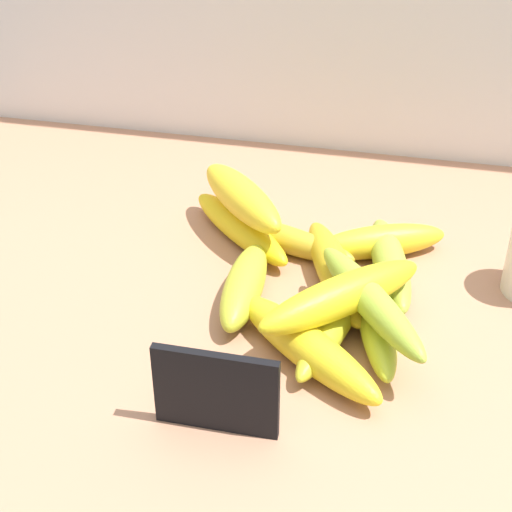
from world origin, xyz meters
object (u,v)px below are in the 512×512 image
at_px(banana_0, 333,326).
at_px(banana_4, 279,238).
at_px(banana_1, 307,347).
at_px(banana_9, 371,300).
at_px(banana_2, 240,228).
at_px(chalkboard_sign, 221,395).
at_px(banana_6, 390,263).
at_px(banana_3, 335,271).
at_px(banana_10, 342,296).
at_px(banana_8, 376,320).
at_px(banana_11, 242,197).
at_px(banana_5, 380,242).
at_px(banana_7, 244,286).

bearing_deg(banana_0, banana_4, 119.66).
bearing_deg(banana_1, banana_9, 40.67).
distance_m(banana_1, banana_9, 0.08).
relative_size(banana_0, banana_2, 0.96).
bearing_deg(chalkboard_sign, banana_6, 64.83).
height_order(banana_2, banana_3, banana_3).
bearing_deg(banana_0, banana_9, 6.19).
height_order(banana_1, banana_10, banana_10).
distance_m(banana_1, banana_8, 0.08).
bearing_deg(banana_2, banana_11, 68.97).
distance_m(banana_3, banana_8, 0.09).
distance_m(chalkboard_sign, banana_11, 0.31).
relative_size(banana_4, banana_10, 0.97).
relative_size(banana_6, banana_8, 0.99).
bearing_deg(banana_5, banana_6, -71.11).
height_order(banana_7, banana_10, banana_10).
height_order(banana_5, banana_9, banana_9).
height_order(banana_6, banana_8, banana_6).
height_order(chalkboard_sign, banana_2, chalkboard_sign).
bearing_deg(banana_7, chalkboard_sign, -82.64).
xyz_separation_m(chalkboard_sign, banana_8, (0.12, 0.16, -0.02)).
bearing_deg(banana_0, banana_5, 78.75).
bearing_deg(banana_0, banana_6, 68.95).
bearing_deg(banana_3, banana_0, -83.39).
xyz_separation_m(banana_2, banana_8, (0.17, -0.14, -0.00)).
height_order(banana_3, banana_8, banana_3).
xyz_separation_m(chalkboard_sign, banana_2, (-0.06, 0.30, -0.02)).
bearing_deg(banana_2, banana_9, -42.53).
height_order(banana_2, banana_6, banana_6).
relative_size(banana_1, banana_9, 1.01).
xyz_separation_m(banana_1, banana_8, (0.06, 0.06, -0.00)).
bearing_deg(banana_1, banana_7, 134.50).
relative_size(chalkboard_sign, banana_7, 0.73).
xyz_separation_m(banana_9, banana_10, (-0.03, -0.00, 0.00)).
xyz_separation_m(banana_7, banana_10, (0.11, -0.04, 0.03)).
distance_m(banana_0, banana_11, 0.21).
bearing_deg(banana_5, banana_0, -101.25).
height_order(banana_3, banana_10, banana_10).
xyz_separation_m(banana_8, banana_9, (-0.01, -0.01, 0.03)).
relative_size(banana_0, banana_11, 1.07).
xyz_separation_m(banana_8, banana_11, (-0.17, 0.14, 0.04)).
relative_size(banana_2, banana_8, 1.02).
bearing_deg(banana_1, banana_4, 108.95).
bearing_deg(banana_8, banana_3, 124.68).
bearing_deg(banana_7, banana_5, 42.28).
bearing_deg(banana_10, banana_3, 100.71).
xyz_separation_m(banana_0, banana_3, (-0.01, 0.09, 0.00)).
distance_m(banana_4, banana_7, 0.11).
height_order(chalkboard_sign, banana_8, chalkboard_sign).
xyz_separation_m(banana_4, banana_6, (0.13, -0.03, 0.00)).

